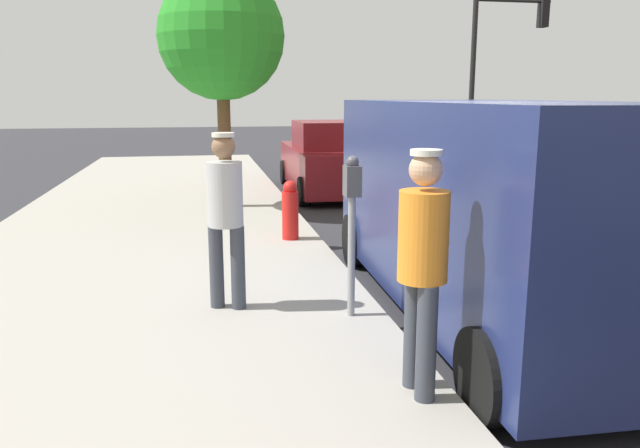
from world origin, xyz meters
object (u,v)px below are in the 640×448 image
parking_meter_near (352,209)px  traffic_light_corner (499,52)px  pedestrian_in_orange (423,258)px  parked_sedan_behind (331,161)px  fire_hydrant (290,211)px  street_tree (221,37)px  parked_van (493,203)px  pedestrian_in_gray (225,209)px

parking_meter_near → traffic_light_corner: size_ratio=0.29×
pedestrian_in_orange → parked_sedan_behind: bearing=-98.5°
parked_sedan_behind → traffic_light_corner: 7.87m
fire_hydrant → traffic_light_corner: bearing=-130.0°
parking_meter_near → street_tree: 6.65m
parked_van → parked_sedan_behind: size_ratio=1.18×
pedestrian_in_gray → traffic_light_corner: (-8.83, -12.11, 2.38)m
parking_meter_near → pedestrian_in_orange: bearing=93.2°
parking_meter_near → pedestrian_in_gray: size_ratio=0.89×
parked_van → traffic_light_corner: bearing=-116.6°
parking_meter_near → pedestrian_in_gray: (1.14, -0.45, -0.05)m
parked_sedan_behind → street_tree: street_tree is taller
fire_hydrant → parking_meter_near: bearing=91.7°
pedestrian_in_orange → parked_sedan_behind: (-1.50, -10.04, -0.38)m
traffic_light_corner → fire_hydrant: size_ratio=6.05×
traffic_light_corner → street_tree: (8.58, 6.30, -0.28)m
traffic_light_corner → fire_hydrant: bearing=50.0°
traffic_light_corner → parked_sedan_behind: bearing=34.1°
parked_sedan_behind → fire_hydrant: (1.69, 5.13, -0.18)m
pedestrian_in_gray → fire_hydrant: size_ratio=1.99×
traffic_light_corner → pedestrian_in_orange: bearing=61.8°
parked_van → parked_sedan_behind: 8.25m
pedestrian_in_orange → street_tree: 8.21m
parked_van → pedestrian_in_gray: bearing=-5.5°
pedestrian_in_orange → parked_van: parked_van is taller
traffic_light_corner → fire_hydrant: traffic_light_corner is taller
parking_meter_near → fire_hydrant: (0.10, -3.30, -0.61)m
parked_sedan_behind → street_tree: size_ratio=1.04×
parking_meter_near → parked_sedan_behind: size_ratio=0.34×
street_tree → parked_sedan_behind: bearing=-138.9°
pedestrian_in_orange → traffic_light_corner: 16.26m
parking_meter_near → parked_sedan_behind: bearing=-100.7°
pedestrian_in_orange → fire_hydrant: size_ratio=1.99×
parked_sedan_behind → parking_meter_near: bearing=79.3°
street_tree → fire_hydrant: (-0.79, 2.96, -2.67)m
pedestrian_in_orange → fire_hydrant: 4.95m
parked_van → fire_hydrant: size_ratio=6.11×
parked_van → fire_hydrant: (1.60, -3.10, -0.59)m
parked_sedan_behind → traffic_light_corner: (-6.09, -4.13, 2.77)m
pedestrian_in_gray → pedestrian_in_orange: 2.40m
parked_van → parking_meter_near: bearing=7.3°
street_tree → fire_hydrant: 4.07m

